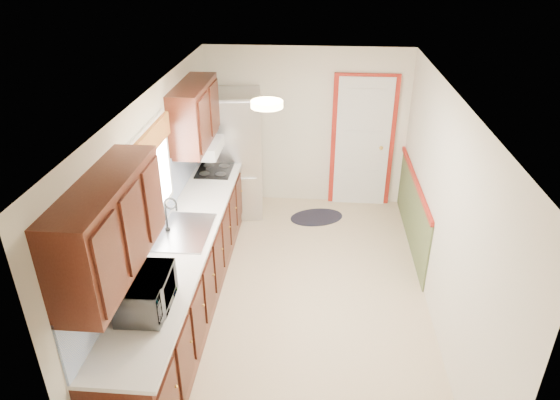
# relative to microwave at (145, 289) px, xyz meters

# --- Properties ---
(room_shell) EXTENTS (3.20, 5.20, 2.52)m
(room_shell) POSITION_rel_microwave_xyz_m (1.20, 1.44, 0.06)
(room_shell) COLOR beige
(room_shell) RESTS_ON ground
(kitchen_run) EXTENTS (0.63, 4.00, 2.20)m
(kitchen_run) POSITION_rel_microwave_xyz_m (-0.04, 1.15, -0.33)
(kitchen_run) COLOR #3D170E
(kitchen_run) RESTS_ON ground
(back_wall_trim) EXTENTS (1.12, 2.30, 2.08)m
(back_wall_trim) POSITION_rel_microwave_xyz_m (2.19, 3.65, -0.25)
(back_wall_trim) COLOR maroon
(back_wall_trim) RESTS_ON ground
(ceiling_fixture) EXTENTS (0.30, 0.30, 0.06)m
(ceiling_fixture) POSITION_rel_microwave_xyz_m (0.90, 1.24, 1.22)
(ceiling_fixture) COLOR #FFD88C
(ceiling_fixture) RESTS_ON room_shell
(microwave) EXTENTS (0.34, 0.59, 0.39)m
(microwave) POSITION_rel_microwave_xyz_m (0.00, 0.00, 0.00)
(microwave) COLOR white
(microwave) RESTS_ON kitchen_run
(refrigerator) EXTENTS (0.86, 0.82, 1.84)m
(refrigerator) POSITION_rel_microwave_xyz_m (0.18, 3.49, -0.22)
(refrigerator) COLOR #B7B7BC
(refrigerator) RESTS_ON ground
(rug) EXTENTS (0.92, 0.74, 0.01)m
(rug) POSITION_rel_microwave_xyz_m (1.41, 3.34, -1.13)
(rug) COLOR black
(rug) RESTS_ON ground
(cooktop) EXTENTS (0.45, 0.55, 0.02)m
(cooktop) POSITION_rel_microwave_xyz_m (0.01, 2.84, -0.19)
(cooktop) COLOR black
(cooktop) RESTS_ON kitchen_run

